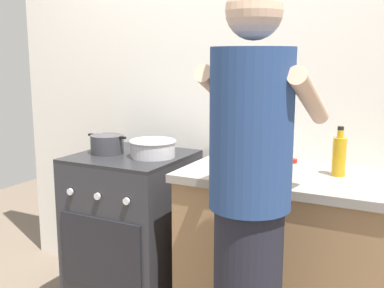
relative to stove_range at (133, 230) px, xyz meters
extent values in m
cube|color=silver|center=(0.55, 0.35, 0.80)|extent=(3.20, 0.10, 2.50)
cube|color=#99724C|center=(0.90, 0.00, -0.02)|extent=(0.96, 0.56, 0.86)
cube|color=gray|center=(0.90, 0.00, 0.43)|extent=(1.00, 0.60, 0.04)
cube|color=#2D2D33|center=(0.00, 0.00, -0.01)|extent=(0.60, 0.60, 0.88)
cube|color=#232326|center=(0.00, 0.00, 0.44)|extent=(0.60, 0.60, 0.02)
cube|color=black|center=(0.00, -0.30, -0.03)|extent=(0.51, 0.01, 0.40)
cylinder|color=silver|center=(-0.18, -0.31, 0.29)|extent=(0.04, 0.01, 0.04)
cylinder|color=silver|center=(0.00, -0.31, 0.29)|extent=(0.04, 0.01, 0.04)
cylinder|color=silver|center=(0.18, -0.31, 0.29)|extent=(0.04, 0.01, 0.04)
cylinder|color=#38383D|center=(-0.14, -0.03, 0.50)|extent=(0.19, 0.19, 0.10)
cube|color=black|center=(-0.25, -0.03, 0.55)|extent=(0.04, 0.02, 0.01)
cube|color=black|center=(-0.03, -0.03, 0.55)|extent=(0.04, 0.02, 0.01)
cylinder|color=#B7B7BC|center=(0.14, 0.01, 0.50)|extent=(0.24, 0.24, 0.09)
torus|color=#B7B7BC|center=(0.14, 0.01, 0.54)|extent=(0.26, 0.26, 0.01)
cylinder|color=silver|center=(0.66, 0.21, 0.52)|extent=(0.10, 0.10, 0.14)
cylinder|color=white|center=(0.65, 0.20, 0.60)|extent=(0.05, 0.06, 0.26)
sphere|color=white|center=(0.65, 0.20, 0.74)|extent=(0.03, 0.03, 0.03)
cylinder|color=#B7BABF|center=(0.66, 0.20, 0.59)|extent=(0.05, 0.01, 0.25)
sphere|color=#B7BABF|center=(0.66, 0.20, 0.73)|extent=(0.03, 0.03, 0.03)
cylinder|color=silver|center=(0.66, 0.22, 0.61)|extent=(0.03, 0.01, 0.28)
sphere|color=silver|center=(0.66, 0.22, 0.76)|extent=(0.03, 0.03, 0.03)
cylinder|color=silver|center=(0.94, -0.06, 0.48)|extent=(0.04, 0.04, 0.07)
cylinder|color=red|center=(0.94, -0.06, 0.52)|extent=(0.04, 0.04, 0.02)
cylinder|color=gold|center=(1.12, 0.05, 0.54)|extent=(0.06, 0.06, 0.18)
cylinder|color=gold|center=(1.12, 0.05, 0.65)|extent=(0.03, 0.03, 0.04)
cylinder|color=black|center=(1.12, 0.05, 0.67)|extent=(0.03, 0.03, 0.02)
cylinder|color=navy|center=(0.92, -0.57, 0.74)|extent=(0.30, 0.30, 0.58)
sphere|color=#D3AA8C|center=(0.92, -0.57, 1.15)|extent=(0.20, 0.20, 0.20)
cylinder|color=#D3AA8C|center=(0.75, -0.43, 0.85)|extent=(0.07, 0.41, 0.24)
cylinder|color=#D3AA8C|center=(1.09, -0.43, 0.85)|extent=(0.07, 0.41, 0.24)
camera|label=1|loc=(1.50, -2.15, 1.00)|focal=44.24mm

